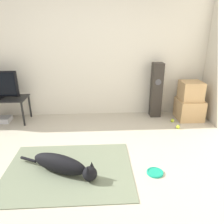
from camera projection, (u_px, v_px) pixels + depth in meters
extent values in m
plane|color=#BCB29E|center=(65.00, 177.00, 2.67)|extent=(12.00, 12.00, 0.00)
cube|color=silver|center=(75.00, 51.00, 4.15)|extent=(8.00, 0.06, 2.55)
cube|color=slate|center=(69.00, 170.00, 2.79)|extent=(1.60, 1.22, 0.01)
ellipsoid|color=black|center=(59.00, 164.00, 2.70)|extent=(0.76, 0.51, 0.24)
sphere|color=black|center=(90.00, 174.00, 2.56)|extent=(0.18, 0.18, 0.18)
cone|color=black|center=(92.00, 165.00, 2.57)|extent=(0.06, 0.06, 0.08)
cone|color=black|center=(88.00, 169.00, 2.48)|extent=(0.06, 0.06, 0.08)
cylinder|color=black|center=(28.00, 159.00, 2.90)|extent=(0.24, 0.14, 0.04)
cylinder|color=#199E7A|center=(155.00, 173.00, 2.73)|extent=(0.21, 0.21, 0.02)
torus|color=#199E7A|center=(155.00, 172.00, 2.72)|extent=(0.21, 0.21, 0.02)
cube|color=tan|center=(189.00, 109.00, 4.29)|extent=(0.47, 0.47, 0.39)
cube|color=tan|center=(191.00, 91.00, 4.16)|extent=(0.40, 0.39, 0.35)
cube|color=#2D2823|center=(156.00, 90.00, 4.31)|extent=(0.21, 0.21, 1.08)
cylinder|color=#4C4C51|center=(158.00, 82.00, 4.14)|extent=(0.11, 0.00, 0.11)
cylinder|color=black|center=(23.00, 114.00, 3.97)|extent=(0.04, 0.04, 0.45)
cylinder|color=black|center=(30.00, 106.00, 4.36)|extent=(0.04, 0.04, 0.45)
sphere|color=#C6E033|center=(178.00, 127.00, 3.92)|extent=(0.07, 0.07, 0.07)
sphere|color=#C6E033|center=(172.00, 121.00, 4.18)|extent=(0.07, 0.07, 0.07)
cube|color=#B7B7BC|center=(2.00, 119.00, 4.20)|extent=(0.32, 0.26, 0.09)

